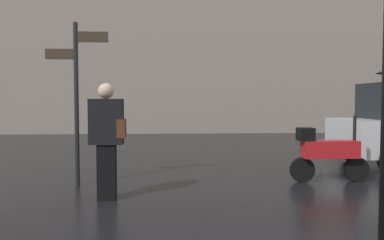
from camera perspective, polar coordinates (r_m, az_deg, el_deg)
name	(u,v)px	position (r m, az deg, el deg)	size (l,w,h in m)	color
pedestrian_with_bag	(107,134)	(5.95, -12.45, -2.06)	(0.54, 0.24, 1.77)	black
parked_scooter	(327,152)	(7.58, 19.42, -4.49)	(1.49, 0.32, 1.23)	black
street_signpost	(77,87)	(7.04, -16.74, 4.68)	(1.08, 0.08, 2.87)	black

